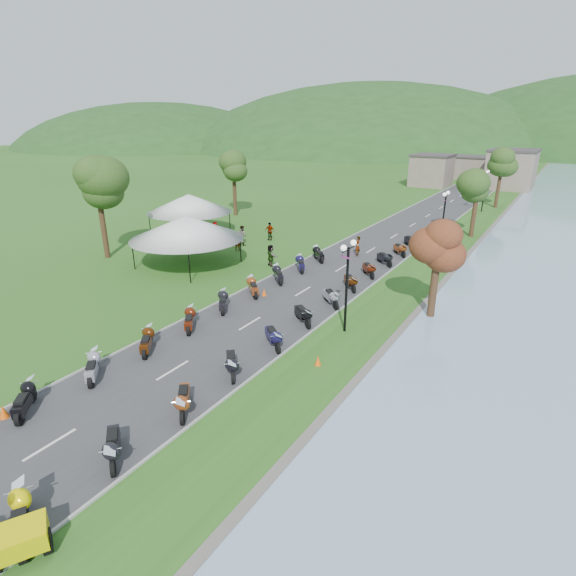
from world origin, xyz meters
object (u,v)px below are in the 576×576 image
Objects in this scene: vendor_tent_main at (187,241)px; pedestrian_b at (243,245)px; pedestrian_a at (238,251)px; yellow_trike at (21,521)px; pedestrian_c at (219,243)px.

pedestrian_b is (-0.21, 7.23, -2.00)m from vendor_tent_main.
vendor_tent_main is 7.50m from pedestrian_b.
pedestrian_a is (0.60, 5.47, -2.00)m from vendor_tent_main.
vendor_tent_main is (-13.60, 20.77, 1.42)m from yellow_trike.
pedestrian_b reaches higher than pedestrian_c.
pedestrian_c is (-2.54, 6.56, -2.00)m from vendor_tent_main.
pedestrian_b is (-0.82, 1.76, 0.00)m from pedestrian_a.
pedestrian_b is at bearing 88.18° from pedestrian_a.
pedestrian_c is (-16.14, 27.33, -0.58)m from yellow_trike.
pedestrian_a is at bearing 126.32° from pedestrian_b.
pedestrian_a is 0.97× the size of pedestrian_c.
pedestrian_a is at bearing 83.72° from vendor_tent_main.
vendor_tent_main reaches higher than pedestrian_c.
pedestrian_b is 2.42m from pedestrian_c.
yellow_trike reaches higher than pedestrian_b.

